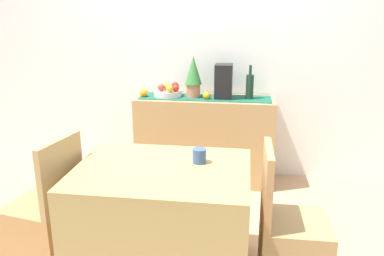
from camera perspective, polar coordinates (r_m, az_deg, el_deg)
The scene contains 19 objects.
ground_plane at distance 3.21m, azimuth -1.22°, elevation -14.25°, with size 6.40×6.40×0.02m, color tan.
room_wall_rear at distance 3.92m, azimuth 1.46°, elevation 12.58°, with size 6.40×0.06×2.70m, color white.
sideboard_console at distance 3.85m, azimuth 1.85°, elevation -1.70°, with size 1.31×0.42×0.84m, color tan.
table_runner at distance 3.73m, azimuth 1.91°, elevation 4.43°, with size 1.23×0.32×0.01m, color #18523F.
fruit_bowl at distance 3.78m, azimuth -3.52°, elevation 5.04°, with size 0.27×0.27×0.06m, color silver.
apple_right at distance 3.80m, azimuth -3.72°, elevation 6.08°, with size 0.07×0.07×0.07m, color gold.
apple_center at distance 3.74m, azimuth -4.46°, elevation 5.86°, with size 0.07×0.07×0.07m, color #A63D2C.
apple_front at distance 3.68m, azimuth -3.26°, elevation 5.71°, with size 0.07×0.07×0.07m, color gold.
apple_left at distance 3.82m, azimuth -2.45°, elevation 6.14°, with size 0.07×0.07×0.07m, color red.
apple_upper at distance 3.72m, azimuth -2.38°, elevation 5.79°, with size 0.06×0.06×0.06m, color red.
wine_bottle at distance 3.69m, azimuth 8.35°, elevation 6.00°, with size 0.07×0.07×0.32m.
coffee_maker at distance 3.69m, azimuth 4.59°, elevation 6.72°, with size 0.16×0.18×0.32m, color black.
potted_plant at distance 3.71m, azimuth 0.19°, elevation 7.66°, with size 0.16×0.16×0.39m.
orange_loose_mid at distance 3.66m, azimuth 2.13°, elevation 4.69°, with size 0.07×0.07×0.07m, color orange.
orange_loose_far at distance 3.78m, azimuth -7.02°, elevation 5.04°, with size 0.08×0.08×0.08m, color orange.
dining_table at distance 2.53m, azimuth -4.19°, elevation -13.52°, with size 1.05×0.80×0.74m, color tan.
coffee_cup at distance 2.42m, azimuth 1.07°, elevation -4.04°, with size 0.08×0.08×0.09m, color #365187.
chair_near_window at distance 2.84m, azimuth -20.33°, elevation -13.46°, with size 0.47×0.47×0.90m.
chair_by_corner at distance 2.56m, azimuth 14.10°, elevation -16.42°, with size 0.40×0.40×0.90m.
Camera 1 is at (0.45, -2.70, 1.66)m, focal length 36.86 mm.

